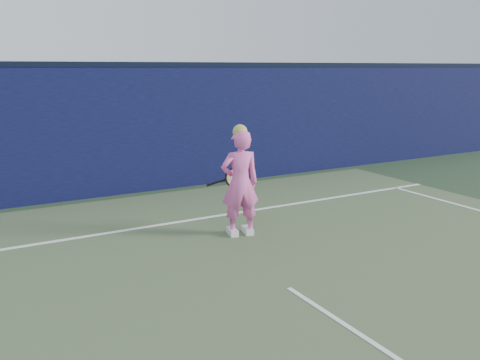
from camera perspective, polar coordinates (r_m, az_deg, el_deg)
ground at (r=5.31m, az=11.87°, el=-15.82°), size 80.00×80.00×0.00m
backstop_wall at (r=10.53m, az=-11.68°, el=5.49°), size 24.00×0.40×2.50m
wall_cap at (r=10.46m, az=-12.01°, el=12.57°), size 24.00×0.42×0.10m
player at (r=7.59m, az=-0.00°, el=-0.30°), size 0.65×0.50×1.69m
racket at (r=7.98m, az=-0.86°, el=0.22°), size 0.57×0.25×0.32m
court_lines at (r=5.10m, az=14.40°, el=-17.11°), size 11.00×12.04×0.01m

